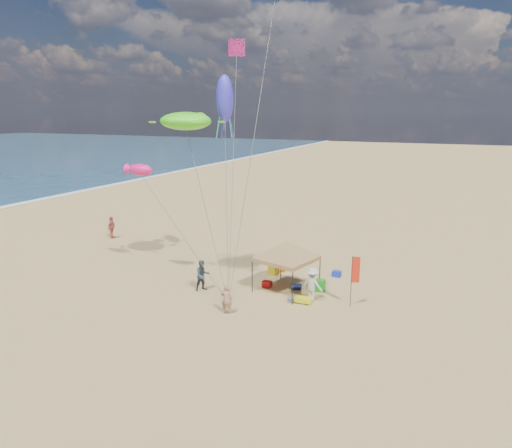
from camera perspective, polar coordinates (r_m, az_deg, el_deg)
The scene contains 19 objects.
ground at distance 24.82m, azimuth -2.93°, elevation -10.52°, with size 280.00×280.00×0.00m, color tan.
canopy_tent at distance 26.36m, azimuth 3.81°, elevation -2.34°, with size 5.48×5.48×3.49m.
feather_flag at distance 25.05m, azimuth 12.07°, elevation -5.90°, with size 0.41×0.18×2.84m.
cooler_red at distance 27.72m, azimuth 1.36°, elevation -7.41°, with size 0.54×0.38×0.38m, color red.
cooler_blue at distance 29.81m, azimuth 9.92°, elevation -6.08°, with size 0.54×0.38×0.38m, color #1731BB.
bag_navy at distance 27.46m, azimuth 4.99°, elevation -7.70°, with size 0.36×0.36×0.60m, color black.
bag_orange at distance 30.21m, azimuth 3.01°, elevation -5.63°, with size 0.36×0.36×0.60m, color #C55C0A.
chair_green at distance 27.31m, azimuth 7.93°, elevation -7.53°, with size 0.50×0.50×0.70m, color #198D19.
chair_yellow at distance 29.69m, azimuth 2.08°, elevation -5.63°, with size 0.50×0.50×0.70m, color gold.
crate_grey at distance 25.72m, azimuth 4.36°, elevation -9.32°, with size 0.34×0.30×0.28m, color slate.
beach_cart at distance 25.65m, azimuth 5.87°, elevation -9.27°, with size 0.90×0.50×0.24m, color #C7D217.
person_near_a at distance 24.10m, azimuth -3.66°, elevation -9.23°, with size 0.58×0.38×1.60m, color #A87360.
person_near_b at distance 27.15m, azimuth -6.60°, elevation -6.32°, with size 0.90×0.70×1.84m, color #323C44.
person_near_c at distance 25.77m, azimuth 6.95°, elevation -7.40°, with size 1.22×0.70×1.89m, color beige.
person_far_a at distance 39.74m, azimuth -17.38°, elevation -0.40°, with size 1.07×0.45×1.83m, color #B94F47.
turtle_kite at distance 27.34m, azimuth -8.67°, elevation 12.43°, with size 3.10×2.48×1.03m, color #46F41B.
fish_kite at distance 29.12m, azimuth -14.03°, elevation 6.51°, with size 1.65×0.82×0.73m, color #EC1B77.
squid_kite at distance 28.29m, azimuth -3.87°, elevation 15.17°, with size 1.06×1.06×2.75m, color #3630CB.
stunt_kite_pink at distance 37.80m, azimuth -2.39°, elevation 20.89°, with size 1.30×0.04×1.30m, color #DB24A6.
Camera 1 is at (10.53, -20.03, 10.20)m, focal length 32.45 mm.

